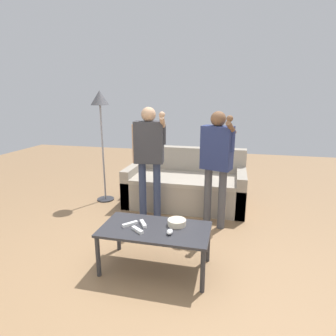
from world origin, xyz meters
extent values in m
plane|color=#93704C|center=(0.00, 0.00, 0.00)|extent=(12.00, 12.00, 0.00)
cube|color=#9E9384|center=(-0.02, 1.58, 0.21)|extent=(1.85, 0.90, 0.42)
cube|color=#AA9F8F|center=(-0.02, 1.50, 0.45)|extent=(1.57, 0.78, 0.06)
cube|color=#9E9384|center=(-0.02, 1.94, 0.65)|extent=(1.85, 0.18, 0.45)
cube|color=#9E9384|center=(-0.87, 1.58, 0.30)|extent=(0.14, 0.90, 0.61)
cube|color=#9E9384|center=(0.84, 1.58, 0.30)|extent=(0.14, 0.90, 0.61)
cube|color=#2D2D33|center=(-0.01, -0.19, 0.43)|extent=(1.07, 0.56, 0.03)
cylinder|color=#2D2D33|center=(-0.52, -0.44, 0.21)|extent=(0.04, 0.04, 0.42)
cylinder|color=#2D2D33|center=(0.49, -0.44, 0.21)|extent=(0.04, 0.04, 0.42)
cylinder|color=#2D2D33|center=(-0.52, 0.06, 0.21)|extent=(0.04, 0.04, 0.42)
cylinder|color=#2D2D33|center=(0.49, 0.06, 0.21)|extent=(0.04, 0.04, 0.42)
cylinder|color=beige|center=(0.18, -0.08, 0.47)|extent=(0.19, 0.19, 0.06)
ellipsoid|color=white|center=(0.16, -0.27, 0.47)|extent=(0.06, 0.09, 0.05)
cylinder|color=#4C4C51|center=(0.16, -0.26, 0.50)|extent=(0.02, 0.02, 0.01)
cylinder|color=#2D2D33|center=(-1.36, 1.47, 0.01)|extent=(0.28, 0.28, 0.02)
cylinder|color=gray|center=(-1.36, 1.47, 0.79)|extent=(0.03, 0.03, 1.54)
cone|color=#4C4C51|center=(-1.36, 1.47, 1.67)|extent=(0.29, 0.29, 0.22)
cylinder|color=#47474C|center=(0.40, 0.93, 0.40)|extent=(0.10, 0.10, 0.80)
cylinder|color=#47474C|center=(0.59, 0.87, 0.40)|extent=(0.10, 0.10, 0.80)
cube|color=navy|center=(0.49, 0.90, 1.07)|extent=(0.42, 0.31, 0.55)
sphere|color=brown|center=(0.49, 0.90, 1.43)|extent=(0.19, 0.19, 0.19)
cylinder|color=brown|center=(0.31, 0.96, 1.05)|extent=(0.07, 0.07, 0.52)
cylinder|color=navy|center=(0.67, 0.84, 1.17)|extent=(0.07, 0.07, 0.26)
cylinder|color=brown|center=(0.65, 0.78, 1.34)|extent=(0.14, 0.26, 0.18)
sphere|color=brown|center=(0.63, 0.72, 1.45)|extent=(0.08, 0.08, 0.08)
cylinder|color=#2D3856|center=(-0.52, 0.95, 0.41)|extent=(0.10, 0.10, 0.82)
cylinder|color=#2D3856|center=(-0.32, 0.98, 0.41)|extent=(0.10, 0.10, 0.82)
cube|color=#38383D|center=(-0.42, 0.96, 1.10)|extent=(0.41, 0.26, 0.56)
sphere|color=tan|center=(-0.42, 0.96, 1.47)|extent=(0.19, 0.19, 0.19)
cylinder|color=tan|center=(-0.61, 0.93, 1.07)|extent=(0.07, 0.07, 0.53)
cylinder|color=#38383D|center=(-0.22, 0.99, 1.21)|extent=(0.07, 0.07, 0.27)
cylinder|color=tan|center=(-0.21, 0.91, 1.37)|extent=(0.10, 0.26, 0.21)
sphere|color=tan|center=(-0.20, 0.84, 1.47)|extent=(0.08, 0.08, 0.08)
cube|color=white|center=(-0.27, -0.19, 0.46)|extent=(0.14, 0.15, 0.03)
cylinder|color=silver|center=(-0.25, -0.17, 0.48)|extent=(0.01, 0.01, 0.00)
cube|color=silver|center=(-0.31, -0.23, 0.48)|extent=(0.02, 0.02, 0.00)
cube|color=white|center=(-0.15, -0.16, 0.46)|extent=(0.11, 0.15, 0.03)
cylinder|color=silver|center=(-0.16, -0.13, 0.48)|extent=(0.01, 0.01, 0.00)
cube|color=silver|center=(-0.12, -0.19, 0.48)|extent=(0.02, 0.02, 0.00)
cube|color=white|center=(-0.16, -0.30, 0.46)|extent=(0.14, 0.12, 0.03)
cylinder|color=silver|center=(-0.18, -0.28, 0.48)|extent=(0.01, 0.01, 0.00)
cube|color=silver|center=(-0.12, -0.32, 0.48)|extent=(0.02, 0.02, 0.00)
camera|label=1|loc=(0.68, -2.59, 1.71)|focal=29.80mm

